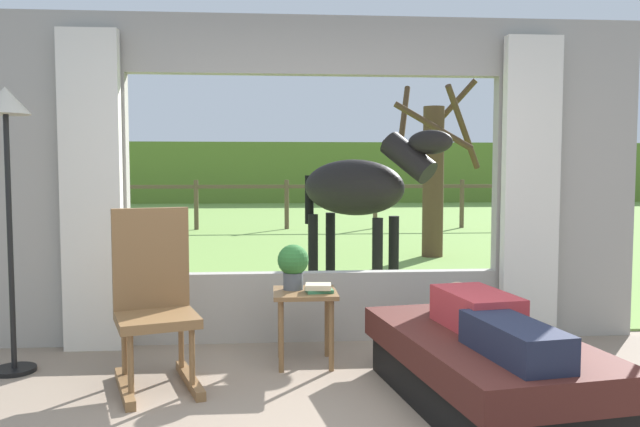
{
  "coord_description": "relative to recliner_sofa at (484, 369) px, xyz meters",
  "views": [
    {
      "loc": [
        -0.35,
        -2.74,
        1.37
      ],
      "look_at": [
        0.0,
        1.8,
        1.05
      ],
      "focal_mm": 35.66,
      "sensor_mm": 36.0,
      "label": 1
    }
  ],
  "objects": [
    {
      "name": "reclining_person",
      "position": [
        0.0,
        -0.05,
        0.3
      ],
      "size": [
        0.43,
        1.44,
        0.22
      ],
      "rotation": [
        0.0,
        0.0,
        0.16
      ],
      "color": "#B23338",
      "rests_on": "recliner_sofa"
    },
    {
      "name": "rocking_chair",
      "position": [
        -1.96,
        0.54,
        0.33
      ],
      "size": [
        0.65,
        0.79,
        1.12
      ],
      "rotation": [
        0.0,
        0.0,
        0.32
      ],
      "color": "brown",
      "rests_on": "ground_plane"
    },
    {
      "name": "floor_lamp_left",
      "position": [
        -2.96,
        0.84,
        1.32
      ],
      "size": [
        0.32,
        0.32,
        1.91
      ],
      "color": "black",
      "rests_on": "ground_plane"
    },
    {
      "name": "book_stack",
      "position": [
        -0.9,
        0.81,
        0.33
      ],
      "size": [
        0.2,
        0.17,
        0.06
      ],
      "color": "#337247",
      "rests_on": "side_table"
    },
    {
      "name": "curtain_panel_left",
      "position": [
        -2.56,
        1.35,
        0.98
      ],
      "size": [
        0.44,
        0.1,
        2.4
      ],
      "primitive_type": "cube",
      "color": "silver",
      "rests_on": "ground_plane"
    },
    {
      "name": "horse",
      "position": [
        -0.28,
        3.21,
        0.94
      ],
      "size": [
        1.57,
        1.48,
        1.73
      ],
      "rotation": [
        0.0,
        0.0,
        -2.31
      ],
      "color": "black",
      "rests_on": "outdoor_pasture_lawn"
    },
    {
      "name": "recliner_sofa",
      "position": [
        0.0,
        0.0,
        0.0
      ],
      "size": [
        1.16,
        1.82,
        0.42
      ],
      "rotation": [
        0.0,
        0.0,
        0.16
      ],
      "color": "black",
      "rests_on": "ground_plane"
    },
    {
      "name": "curtain_panel_right",
      "position": [
        0.82,
        1.35,
        0.98
      ],
      "size": [
        0.44,
        0.1,
        2.4
      ],
      "primitive_type": "cube",
      "color": "silver",
      "rests_on": "ground_plane"
    },
    {
      "name": "distant_hill_ridge",
      "position": [
        -0.87,
        22.23,
        0.98
      ],
      "size": [
        36.0,
        2.0,
        2.4
      ],
      "primitive_type": "cube",
      "color": "olive",
      "rests_on": "ground_plane"
    },
    {
      "name": "back_wall_with_window",
      "position": [
        -0.87,
        1.49,
        1.03
      ],
      "size": [
        5.2,
        0.12,
        2.55
      ],
      "color": "#9E998E",
      "rests_on": "ground_plane"
    },
    {
      "name": "pasture_fence_line",
      "position": [
        -0.87,
        10.67,
        0.53
      ],
      "size": [
        16.1,
        0.1,
        1.1
      ],
      "color": "brown",
      "rests_on": "outdoor_pasture_lawn"
    },
    {
      "name": "outdoor_pasture_lawn",
      "position": [
        -0.87,
        12.39,
        -0.21
      ],
      "size": [
        36.0,
        21.68,
        0.02
      ],
      "primitive_type": "cube",
      "color": "#759E47",
      "rests_on": "ground_plane"
    },
    {
      "name": "pasture_tree",
      "position": [
        1.26,
        6.03,
        1.09
      ],
      "size": [
        1.45,
        1.49,
        2.75
      ],
      "color": "#4C3823",
      "rests_on": "outdoor_pasture_lawn"
    },
    {
      "name": "side_table",
      "position": [
        -0.99,
        0.87,
        0.21
      ],
      "size": [
        0.44,
        0.44,
        0.52
      ],
      "color": "brown",
      "rests_on": "ground_plane"
    },
    {
      "name": "potted_plant",
      "position": [
        -1.07,
        0.93,
        0.48
      ],
      "size": [
        0.22,
        0.22,
        0.32
      ],
      "color": "#4C5156",
      "rests_on": "side_table"
    }
  ]
}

